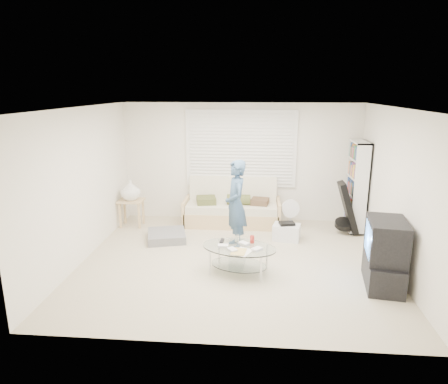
# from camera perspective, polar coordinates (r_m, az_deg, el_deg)

# --- Properties ---
(ground) EXTENTS (5.00, 5.00, 0.00)m
(ground) POSITION_cam_1_polar(r_m,az_deg,el_deg) (6.74, 1.46, -9.80)
(ground) COLOR #B4A78C
(ground) RESTS_ON ground
(room_shell) EXTENTS (5.02, 4.52, 2.51)m
(room_shell) POSITION_cam_1_polar(r_m,az_deg,el_deg) (6.71, 1.80, 4.70)
(room_shell) COLOR white
(room_shell) RESTS_ON ground
(window_blinds) EXTENTS (2.32, 0.08, 1.62)m
(window_blinds) POSITION_cam_1_polar(r_m,az_deg,el_deg) (8.42, 2.43, 6.18)
(window_blinds) COLOR silver
(window_blinds) RESTS_ON ground
(futon_sofa) EXTENTS (1.99, 0.80, 0.97)m
(futon_sofa) POSITION_cam_1_polar(r_m,az_deg,el_deg) (8.38, 1.15, -2.48)
(futon_sofa) COLOR tan
(futon_sofa) RESTS_ON ground
(grey_floor_pillow) EXTENTS (0.84, 0.84, 0.16)m
(grey_floor_pillow) POSITION_cam_1_polar(r_m,az_deg,el_deg) (7.66, -8.20, -6.22)
(grey_floor_pillow) COLOR slate
(grey_floor_pillow) RESTS_ON ground
(side_table) EXTENTS (0.50, 0.40, 0.98)m
(side_table) POSITION_cam_1_polar(r_m,az_deg,el_deg) (8.37, -13.20, -0.01)
(side_table) COLOR tan
(side_table) RESTS_ON ground
(bookshelf) EXTENTS (0.28, 0.76, 1.79)m
(bookshelf) POSITION_cam_1_polar(r_m,az_deg,el_deg) (8.34, 18.39, 0.78)
(bookshelf) COLOR white
(bookshelf) RESTS_ON ground
(guitar_case) EXTENTS (0.44, 0.38, 1.01)m
(guitar_case) POSITION_cam_1_polar(r_m,az_deg,el_deg) (8.14, 17.17, -2.66)
(guitar_case) COLOR black
(guitar_case) RESTS_ON ground
(floor_fan) EXTENTS (0.38, 0.25, 0.62)m
(floor_fan) POSITION_cam_1_polar(r_m,az_deg,el_deg) (8.20, 9.46, -2.78)
(floor_fan) COLOR white
(floor_fan) RESTS_ON ground
(storage_bin) EXTENTS (0.56, 0.44, 0.35)m
(storage_bin) POSITION_cam_1_polar(r_m,az_deg,el_deg) (7.66, 8.92, -5.63)
(storage_bin) COLOR white
(storage_bin) RESTS_ON ground
(tv_unit) EXTENTS (0.61, 0.97, 0.99)m
(tv_unit) POSITION_cam_1_polar(r_m,az_deg,el_deg) (6.22, 21.98, -8.25)
(tv_unit) COLOR black
(tv_unit) RESTS_ON ground
(coffee_table) EXTENTS (1.28, 0.96, 0.55)m
(coffee_table) POSITION_cam_1_polar(r_m,az_deg,el_deg) (6.21, 2.17, -8.50)
(coffee_table) COLOR silver
(coffee_table) RESTS_ON ground
(standing_person) EXTENTS (0.52, 0.66, 1.60)m
(standing_person) POSITION_cam_1_polar(r_m,az_deg,el_deg) (7.01, 1.69, -1.87)
(standing_person) COLOR navy
(standing_person) RESTS_ON ground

